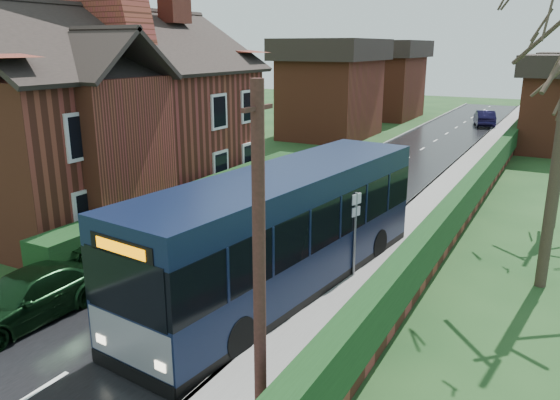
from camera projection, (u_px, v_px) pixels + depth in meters
The scene contains 16 objects.
ground at pixel (208, 284), 16.79m from camera, with size 140.00×140.00×0.00m, color #2B4F21.
road at pixel (335, 204), 25.25m from camera, with size 6.00×100.00×0.02m, color black.
pavement at pixel (427, 216), 23.29m from camera, with size 2.50×100.00×0.14m, color slate.
kerb_right at pixel (399, 212), 23.84m from camera, with size 0.12×100.00×0.14m, color gray.
kerb_left at pixel (277, 195), 26.64m from camera, with size 0.12×100.00×0.10m, color gray.
front_hedge at pixel (201, 203), 22.59m from camera, with size 1.20×16.00×1.60m, color black.
picket_fence at pixel (217, 214), 22.34m from camera, with size 0.10×16.00×0.90m, color tan, non-canonical shape.
right_wall_hedge at pixel (467, 199), 22.32m from camera, with size 0.60×50.00×1.80m.
brick_house at pixel (104, 110), 23.63m from camera, with size 9.30×14.60×10.30m.
bus at pixel (285, 232), 16.04m from camera, with size 4.02×12.12×3.61m.
car_silver at pixel (213, 214), 21.52m from camera, with size 1.56×3.87×1.32m, color silver.
car_green at pixel (25, 298), 14.41m from camera, with size 1.84×4.52×1.31m, color black.
car_distant at pixel (484, 118), 49.76m from camera, with size 1.53×4.40×1.45m, color black.
bus_stop_sign at pixel (355, 223), 16.68m from camera, with size 0.18×0.42×2.81m.
telegraph_pole at pixel (259, 270), 9.45m from camera, with size 0.23×0.85×6.58m.
tree_house_side at pixel (146, 53), 28.37m from camera, with size 3.95×3.95×8.98m.
Camera 1 is at (9.28, -12.54, 7.06)m, focal length 35.00 mm.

